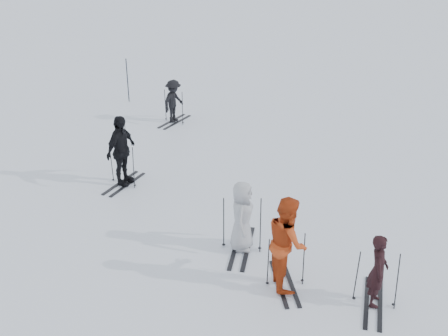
% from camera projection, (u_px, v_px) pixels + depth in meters
% --- Properties ---
extents(ground, '(120.00, 120.00, 0.00)m').
position_uv_depth(ground, '(224.00, 222.00, 13.84)').
color(ground, silver).
rests_on(ground, ground).
extents(skier_near_dark, '(0.49, 0.63, 1.53)m').
position_uv_depth(skier_near_dark, '(378.00, 272.00, 10.73)').
color(skier_near_dark, black).
rests_on(skier_near_dark, ground).
extents(skier_red, '(0.87, 1.06, 2.00)m').
position_uv_depth(skier_red, '(287.00, 243.00, 11.20)').
color(skier_red, '#B33A14').
rests_on(skier_red, ground).
extents(skier_grey, '(0.65, 0.88, 1.65)m').
position_uv_depth(skier_grey, '(242.00, 217.00, 12.44)').
color(skier_grey, '#A3A6AC').
rests_on(skier_grey, ground).
extents(skier_uphill_left, '(0.95, 1.26, 1.98)m').
position_uv_depth(skier_uphill_left, '(121.00, 152.00, 15.25)').
color(skier_uphill_left, black).
rests_on(skier_uphill_left, ground).
extents(skier_uphill_far, '(0.98, 1.13, 1.51)m').
position_uv_depth(skier_uphill_far, '(174.00, 102.00, 19.70)').
color(skier_uphill_far, black).
rests_on(skier_uphill_far, ground).
extents(skis_near_dark, '(1.87, 1.29, 1.24)m').
position_uv_depth(skis_near_dark, '(377.00, 278.00, 10.80)').
color(skis_near_dark, black).
rests_on(skis_near_dark, ground).
extents(skis_red, '(1.75, 1.07, 1.20)m').
position_uv_depth(skis_red, '(286.00, 260.00, 11.37)').
color(skis_red, black).
rests_on(skis_red, ground).
extents(skis_grey, '(1.99, 1.28, 1.35)m').
position_uv_depth(skis_grey, '(242.00, 223.00, 12.51)').
color(skis_grey, black).
rests_on(skis_grey, ground).
extents(skis_uphill_left, '(1.88, 1.53, 1.21)m').
position_uv_depth(skis_uphill_left, '(122.00, 164.00, 15.42)').
color(skis_uphill_left, black).
rests_on(skis_uphill_left, ground).
extents(skis_uphill_far, '(1.87, 1.59, 1.21)m').
position_uv_depth(skis_uphill_far, '(174.00, 106.00, 19.77)').
color(skis_uphill_far, black).
rests_on(skis_uphill_far, ground).
extents(piste_marker, '(0.05, 0.05, 1.70)m').
position_uv_depth(piste_marker, '(128.00, 80.00, 21.68)').
color(piste_marker, black).
rests_on(piste_marker, ground).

